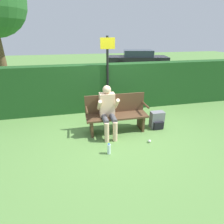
{
  "coord_description": "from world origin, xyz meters",
  "views": [
    {
      "loc": [
        -0.98,
        -3.9,
        2.35
      ],
      "look_at": [
        -0.15,
        -0.1,
        0.61
      ],
      "focal_mm": 28.0,
      "sensor_mm": 36.0,
      "label": 1
    }
  ],
  "objects_px": {
    "person_seated": "(108,109)",
    "backpack": "(157,120)",
    "signpost": "(108,70)",
    "parked_car": "(138,59)",
    "water_bottle": "(109,149)",
    "park_bench": "(116,114)"
  },
  "relations": [
    {
      "from": "person_seated",
      "to": "water_bottle",
      "type": "height_order",
      "value": "person_seated"
    },
    {
      "from": "water_bottle",
      "to": "parked_car",
      "type": "height_order",
      "value": "parked_car"
    },
    {
      "from": "park_bench",
      "to": "backpack",
      "type": "distance_m",
      "value": 1.15
    },
    {
      "from": "park_bench",
      "to": "backpack",
      "type": "bearing_deg",
      "value": -5.45
    },
    {
      "from": "park_bench",
      "to": "parked_car",
      "type": "bearing_deg",
      "value": 67.03
    },
    {
      "from": "backpack",
      "to": "signpost",
      "type": "bearing_deg",
      "value": 128.55
    },
    {
      "from": "parked_car",
      "to": "water_bottle",
      "type": "bearing_deg",
      "value": -99.55
    },
    {
      "from": "person_seated",
      "to": "backpack",
      "type": "relative_size",
      "value": 2.69
    },
    {
      "from": "park_bench",
      "to": "parked_car",
      "type": "relative_size",
      "value": 0.32
    },
    {
      "from": "person_seated",
      "to": "water_bottle",
      "type": "distance_m",
      "value": 1.01
    },
    {
      "from": "water_bottle",
      "to": "signpost",
      "type": "xyz_separation_m",
      "value": [
        0.42,
        2.22,
        1.24
      ]
    },
    {
      "from": "person_seated",
      "to": "signpost",
      "type": "distance_m",
      "value": 1.58
    },
    {
      "from": "person_seated",
      "to": "parked_car",
      "type": "height_order",
      "value": "person_seated"
    },
    {
      "from": "backpack",
      "to": "signpost",
      "type": "xyz_separation_m",
      "value": [
        -1.09,
        1.37,
        1.14
      ]
    },
    {
      "from": "backpack",
      "to": "parked_car",
      "type": "xyz_separation_m",
      "value": [
        2.89,
        9.54,
        0.38
      ]
    },
    {
      "from": "backpack",
      "to": "signpost",
      "type": "height_order",
      "value": "signpost"
    },
    {
      "from": "person_seated",
      "to": "backpack",
      "type": "height_order",
      "value": "person_seated"
    },
    {
      "from": "park_bench",
      "to": "signpost",
      "type": "height_order",
      "value": "signpost"
    },
    {
      "from": "person_seated",
      "to": "signpost",
      "type": "xyz_separation_m",
      "value": [
        0.27,
        1.4,
        0.68
      ]
    },
    {
      "from": "park_bench",
      "to": "parked_car",
      "type": "distance_m",
      "value": 10.25
    },
    {
      "from": "park_bench",
      "to": "signpost",
      "type": "bearing_deg",
      "value": 88.82
    },
    {
      "from": "signpost",
      "to": "backpack",
      "type": "bearing_deg",
      "value": -51.45
    }
  ]
}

